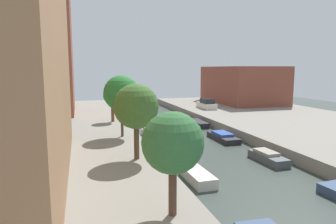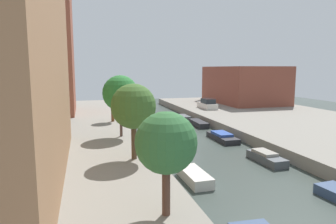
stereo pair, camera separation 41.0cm
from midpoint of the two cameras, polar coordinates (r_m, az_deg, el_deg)
The scene contains 17 objects.
ground_plane at distance 31.11m, azimuth 3.73°, elevation -5.13°, with size 84.00×84.00×0.00m, color #333D38.
quay_left at distance 29.76m, azimuth -24.83°, elevation -5.50°, with size 20.00×64.00×1.00m, color gray.
quay_right at distance 38.55m, azimuth 25.33°, elevation -2.56°, with size 20.00×64.00×1.00m, color gray.
apartment_tower_far at distance 45.72m, azimuth -23.82°, elevation 16.29°, with size 10.00×10.49×26.29m, color brown.
low_block_right at distance 56.87m, azimuth 14.11°, elevation 4.96°, with size 10.00×15.08×6.45m, color brown.
street_tree_0 at distance 12.58m, azimuth 0.58°, elevation -5.88°, with size 2.59×2.59×4.41m.
street_tree_1 at distance 20.54m, azimuth -5.89°, elevation 1.00°, with size 3.04×3.04×5.14m.
street_tree_2 at distance 27.68m, azimuth -8.43°, elevation 3.47°, with size 3.20×3.20×5.54m.
street_tree_3 at distance 35.85m, azimuth -10.02°, elevation 2.93°, with size 2.08×2.08×4.05m.
parked_car at distance 47.50m, azimuth 7.60°, elevation 1.43°, with size 1.85×4.48×1.55m.
moored_boat_left_1 at distance 19.92m, azimuth 5.56°, elevation -11.87°, with size 1.36×3.41×0.65m.
moored_boat_left_2 at distance 26.23m, azimuth 0.57°, elevation -7.11°, with size 1.57×3.85×0.46m.
moored_boat_left_3 at distance 32.15m, azimuth -3.08°, elevation -3.96°, with size 1.29×3.24×0.94m.
moored_boat_right_1 at distance 24.86m, azimuth 18.27°, elevation -8.08°, with size 1.41×3.68×0.83m.
moored_boat_right_2 at distance 31.19m, azimuth 10.47°, elevation -4.60°, with size 1.64×4.48×0.76m.
moored_boat_right_3 at distance 38.36m, azimuth 6.03°, elevation -2.14°, with size 1.36×4.26×0.64m.
moored_boat_right_4 at distance 43.86m, azimuth 2.99°, elevation -0.94°, with size 1.58×3.15×0.45m.
Camera 2 is at (-9.80, -28.64, 7.13)m, focal length 32.74 mm.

